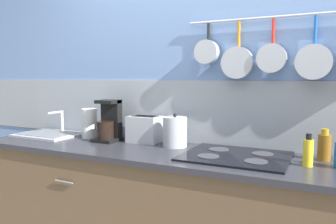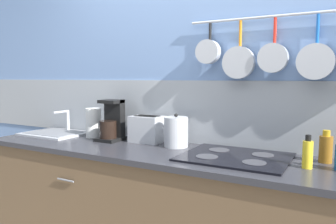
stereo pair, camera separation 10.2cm
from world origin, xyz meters
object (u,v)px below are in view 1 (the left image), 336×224
Objects in this scene: coffee_maker at (109,124)px; kettle at (175,132)px; toaster at (145,129)px; bottle_cooking_wine at (324,147)px; paper_towel_roll at (90,123)px; bottle_hot_sauce at (308,152)px.

kettle is (0.52, 0.03, -0.02)m from coffee_maker.
bottle_cooking_wine is at bearing -0.63° from toaster.
paper_towel_roll reaches higher than bottle_hot_sauce.
toaster is 1.38× the size of bottle_cooking_wine.
coffee_maker is 1.22× the size of toaster.
bottle_hot_sauce is (1.35, -0.11, -0.05)m from coffee_maker.
toaster is 0.26m from kettle.
paper_towel_roll is 1.56m from bottle_hot_sauce.
kettle is at bearing -0.20° from paper_towel_roll.
paper_towel_roll is 0.21m from coffee_maker.
toaster is at bearing 169.62° from kettle.
bottle_hot_sauce is (1.09, -0.18, -0.02)m from toaster.
bottle_hot_sauce is at bearing -4.52° from coffee_maker.
kettle reaches higher than bottle_cooking_wine.
coffee_maker is 1.68× the size of bottle_cooking_wine.
bottle_hot_sauce is at bearing -113.16° from bottle_cooking_wine.
bottle_cooking_wine is (1.63, 0.03, -0.03)m from paper_towel_roll.
toaster is at bearing 170.39° from bottle_hot_sauce.
bottle_cooking_wine is at bearing 1.13° from paper_towel_roll.
coffee_maker is at bearing -177.39° from bottle_cooking_wine.
kettle is 1.30× the size of bottle_hot_sauce.
paper_towel_roll reaches higher than kettle.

